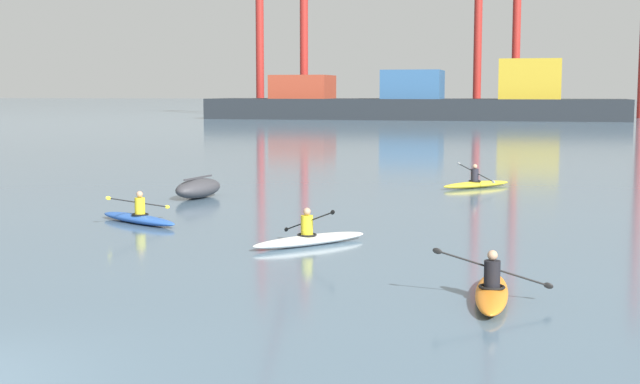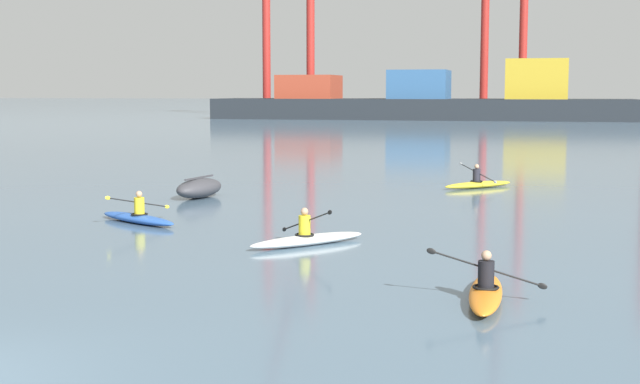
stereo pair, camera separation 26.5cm
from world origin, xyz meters
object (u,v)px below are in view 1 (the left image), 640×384
Objects in this scene: capsized_dinghy at (198,188)px; container_barge at (418,101)px; kayak_blue at (138,217)px; kayak_orange at (492,291)px; kayak_white at (310,238)px; kayak_yellow at (476,183)px.

container_barge is at bearing 91.93° from capsized_dinghy.
kayak_orange is at bearing -35.50° from kayak_blue.
kayak_white is at bearing -84.62° from container_barge.
capsized_dinghy is at bearing -149.21° from kayak_yellow.
kayak_blue is 0.95× the size of kayak_orange.
kayak_white reaches higher than kayak_orange.
container_barge reaches higher than kayak_blue.
capsized_dinghy is at bearing 94.79° from kayak_blue.
kayak_yellow is at bearing -81.53° from container_barge.
kayak_yellow is at bearing 94.13° from kayak_orange.
kayak_yellow is at bearing 52.88° from kayak_blue.
kayak_orange is (1.40, -19.44, 0.00)m from kayak_yellow.
kayak_white reaches higher than capsized_dinghy.
capsized_dinghy is 0.80× the size of kayak_orange.
kayak_yellow is at bearing 30.79° from capsized_dinghy.
capsized_dinghy is 17.59m from kayak_orange.
kayak_white is 0.87× the size of kayak_orange.
kayak_white is (5.77, -2.47, 0.00)m from kayak_blue.
kayak_blue is at bearing 156.81° from kayak_white.
kayak_orange is (10.99, -13.73, -0.18)m from capsized_dinghy.
container_barge is 18.69× the size of kayak_white.
capsized_dinghy is at bearing 125.79° from kayak_white.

